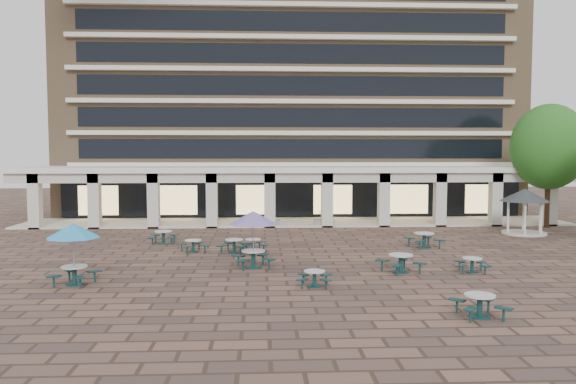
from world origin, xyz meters
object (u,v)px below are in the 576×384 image
at_px(gazebo, 525,200).
at_px(planter_left, 270,219).
at_px(picnic_table_1, 314,277).
at_px(picnic_table_2, 480,304).
at_px(planter_right, 324,218).

relative_size(gazebo, planter_left, 2.17).
bearing_deg(gazebo, planter_left, 164.19).
height_order(picnic_table_1, planter_left, planter_left).
bearing_deg(planter_left, picnic_table_2, -74.31).
xyz_separation_m(gazebo, planter_left, (-17.02, 4.82, -1.70)).
height_order(picnic_table_1, gazebo, gazebo).
bearing_deg(gazebo, planter_right, 159.67).
distance_m(picnic_table_1, planter_right, 19.11).
bearing_deg(picnic_table_1, gazebo, 49.41).
relative_size(picnic_table_2, gazebo, 0.54).
xyz_separation_m(picnic_table_1, planter_right, (2.51, 18.94, 0.18)).
bearing_deg(picnic_table_2, gazebo, 58.58).
relative_size(gazebo, planter_right, 2.17).
distance_m(picnic_table_1, gazebo, 21.06).
height_order(gazebo, planter_left, gazebo).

